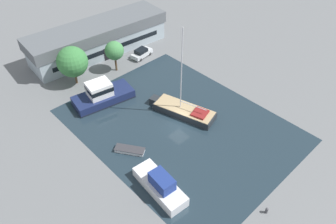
% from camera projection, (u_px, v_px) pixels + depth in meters
% --- Properties ---
extents(ground_plane, '(440.00, 440.00, 0.00)m').
position_uv_depth(ground_plane, '(179.00, 125.00, 48.97)').
color(ground_plane, slate).
extents(water_canal, '(25.07, 32.62, 0.01)m').
position_uv_depth(water_canal, '(179.00, 125.00, 48.97)').
color(water_canal, '#1E2D38').
rests_on(water_canal, ground).
extents(warehouse_building, '(27.95, 9.78, 5.73)m').
position_uv_depth(warehouse_building, '(99.00, 38.00, 63.39)').
color(warehouse_building, '#99A8B2').
rests_on(warehouse_building, ground).
extents(quay_tree_near_building, '(5.19, 5.19, 6.88)m').
position_uv_depth(quay_tree_near_building, '(72.00, 62.00, 54.29)').
color(quay_tree_near_building, brown).
rests_on(quay_tree_near_building, ground).
extents(quay_tree_by_water, '(3.37, 3.37, 5.75)m').
position_uv_depth(quay_tree_by_water, '(114.00, 51.00, 57.47)').
color(quay_tree_by_water, brown).
rests_on(quay_tree_by_water, ground).
extents(parked_car, '(4.67, 2.51, 1.72)m').
position_uv_depth(parked_car, '(142.00, 53.00, 63.09)').
color(parked_car, silver).
rests_on(parked_car, ground).
extents(sailboat_moored, '(5.83, 11.04, 14.38)m').
position_uv_depth(sailboat_moored, '(183.00, 110.00, 50.50)').
color(sailboat_moored, '#23282D').
rests_on(sailboat_moored, water_canal).
extents(motor_cruiser, '(10.19, 5.83, 3.65)m').
position_uv_depth(motor_cruiser, '(102.00, 94.00, 52.44)').
color(motor_cruiser, '#19234C').
rests_on(motor_cruiser, water_canal).
extents(small_dinghy, '(3.43, 4.18, 0.53)m').
position_uv_depth(small_dinghy, '(130.00, 150.00, 44.75)').
color(small_dinghy, white).
rests_on(small_dinghy, water_canal).
extents(cabin_boat, '(3.39, 8.04, 3.00)m').
position_uv_depth(cabin_boat, '(160.00, 185.00, 39.36)').
color(cabin_boat, silver).
rests_on(cabin_boat, water_canal).
extents(mooring_bollard, '(0.36, 0.36, 0.86)m').
position_uv_depth(mooring_bollard, '(267.00, 210.00, 37.46)').
color(mooring_bollard, '#47474C').
rests_on(mooring_bollard, ground).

